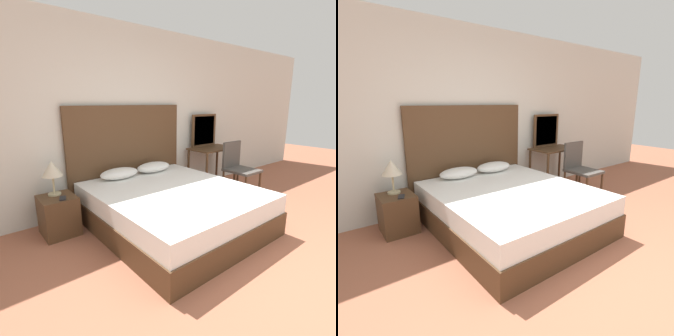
# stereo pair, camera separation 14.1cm
# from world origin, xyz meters

# --- Properties ---
(ground_plane) EXTENTS (16.00, 16.00, 0.00)m
(ground_plane) POSITION_xyz_m (0.00, 0.00, 0.00)
(ground_plane) COLOR #9E5B42
(wall_back) EXTENTS (10.00, 0.06, 2.70)m
(wall_back) POSITION_xyz_m (0.00, 2.77, 1.35)
(wall_back) COLOR silver
(wall_back) RESTS_ON ground_plane
(bed) EXTENTS (1.85, 2.11, 0.52)m
(bed) POSITION_xyz_m (-0.04, 1.62, 0.26)
(bed) COLOR #4C331E
(bed) RESTS_ON ground_plane
(headboard) EXTENTS (1.94, 0.05, 1.55)m
(headboard) POSITION_xyz_m (-0.04, 2.69, 0.77)
(headboard) COLOR #4C331E
(headboard) RESTS_ON ground_plane
(pillow_left) EXTENTS (0.58, 0.33, 0.15)m
(pillow_left) POSITION_xyz_m (-0.35, 2.46, 0.60)
(pillow_left) COLOR white
(pillow_left) RESTS_ON bed
(pillow_right) EXTENTS (0.58, 0.33, 0.15)m
(pillow_right) POSITION_xyz_m (0.26, 2.46, 0.60)
(pillow_right) COLOR white
(pillow_right) RESTS_ON bed
(phone_on_bed) EXTENTS (0.16, 0.15, 0.01)m
(phone_on_bed) POSITION_xyz_m (0.14, 1.45, 0.52)
(phone_on_bed) COLOR #B7B7BC
(phone_on_bed) RESTS_ON bed
(nightstand) EXTENTS (0.40, 0.44, 0.48)m
(nightstand) POSITION_xyz_m (-1.26, 2.35, 0.24)
(nightstand) COLOR #4C331E
(nightstand) RESTS_ON ground_plane
(table_lamp) EXTENTS (0.24, 0.24, 0.43)m
(table_lamp) POSITION_xyz_m (-1.26, 2.44, 0.80)
(table_lamp) COLOR tan
(table_lamp) RESTS_ON nightstand
(phone_on_nightstand) EXTENTS (0.12, 0.16, 0.01)m
(phone_on_nightstand) POSITION_xyz_m (-1.23, 2.24, 0.49)
(phone_on_nightstand) COLOR black
(phone_on_nightstand) RESTS_ON nightstand
(vanity_desk) EXTENTS (0.88, 0.54, 0.77)m
(vanity_desk) POSITION_xyz_m (1.59, 2.39, 0.63)
(vanity_desk) COLOR #4C331E
(vanity_desk) RESTS_ON ground_plane
(vanity_mirror) EXTENTS (0.62, 0.03, 0.60)m
(vanity_mirror) POSITION_xyz_m (1.59, 2.63, 1.07)
(vanity_mirror) COLOR #4C331E
(vanity_mirror) RESTS_ON vanity_desk
(chair) EXTENTS (0.47, 0.52, 0.93)m
(chair) POSITION_xyz_m (1.62, 1.85, 0.53)
(chair) COLOR #4C4742
(chair) RESTS_ON ground_plane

